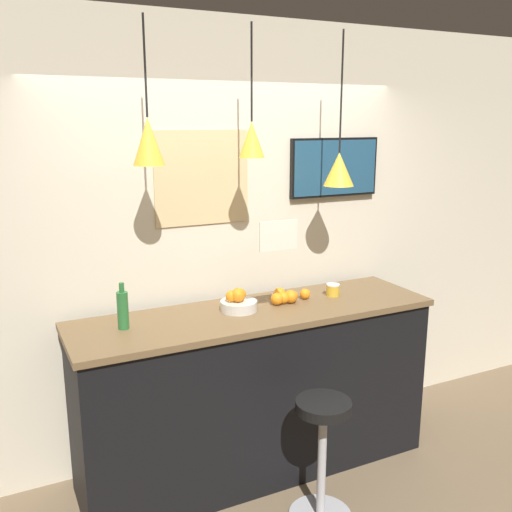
{
  "coord_description": "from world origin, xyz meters",
  "views": [
    {
      "loc": [
        -1.48,
        -2.44,
        2.26
      ],
      "look_at": [
        0.0,
        0.59,
        1.45
      ],
      "focal_mm": 40.0,
      "sensor_mm": 36.0,
      "label": 1
    }
  ],
  "objects": [
    {
      "name": "mounted_tv",
      "position": [
        0.81,
        0.97,
        1.93
      ],
      "size": [
        0.7,
        0.04,
        0.41
      ],
      "color": "black"
    },
    {
      "name": "back_wall",
      "position": [
        0.0,
        1.03,
        1.45
      ],
      "size": [
        8.0,
        0.06,
        2.9
      ],
      "color": "beige",
      "rests_on": "ground_plane"
    },
    {
      "name": "service_counter",
      "position": [
        0.0,
        0.59,
        0.55
      ],
      "size": [
        2.31,
        0.65,
        1.1
      ],
      "color": "black",
      "rests_on": "ground_plane"
    },
    {
      "name": "wall_poster",
      "position": [
        -0.19,
        0.99,
        1.9
      ],
      "size": [
        0.64,
        0.01,
        0.6
      ],
      "color": "#DBBC84"
    },
    {
      "name": "orange_pile",
      "position": [
        0.25,
        0.66,
        1.14
      ],
      "size": [
        0.3,
        0.18,
        0.09
      ],
      "color": "orange",
      "rests_on": "service_counter"
    },
    {
      "name": "juice_bottle",
      "position": [
        -0.82,
        0.64,
        1.22
      ],
      "size": [
        0.06,
        0.06,
        0.27
      ],
      "color": "#286B33",
      "rests_on": "service_counter"
    },
    {
      "name": "spread_jar",
      "position": [
        0.6,
        0.64,
        1.14
      ],
      "size": [
        0.09,
        0.09,
        0.08
      ],
      "color": "gold",
      "rests_on": "service_counter"
    },
    {
      "name": "fruit_bowl",
      "position": [
        -0.1,
        0.64,
        1.16
      ],
      "size": [
        0.23,
        0.23,
        0.15
      ],
      "color": "beige",
      "rests_on": "service_counter"
    },
    {
      "name": "pendant_lamp_middle",
      "position": [
        0.0,
        0.65,
        2.15
      ],
      "size": [
        0.15,
        0.15,
        0.76
      ],
      "color": "black"
    },
    {
      "name": "pendant_lamp_left",
      "position": [
        -0.62,
        0.65,
        2.15
      ],
      "size": [
        0.17,
        0.17,
        0.79
      ],
      "color": "black"
    },
    {
      "name": "hanging_menu_board",
      "position": [
        0.02,
        0.35,
        1.62
      ],
      "size": [
        0.24,
        0.01,
        0.17
      ],
      "color": "white"
    },
    {
      "name": "pendant_lamp_right",
      "position": [
        0.62,
        0.65,
        1.95
      ],
      "size": [
        0.2,
        0.2,
        0.96
      ],
      "color": "black"
    },
    {
      "name": "bar_stool",
      "position": [
        0.12,
        -0.02,
        0.48
      ],
      "size": [
        0.37,
        0.37,
        0.74
      ],
      "color": "#B7B7BC",
      "rests_on": "ground_plane"
    }
  ]
}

